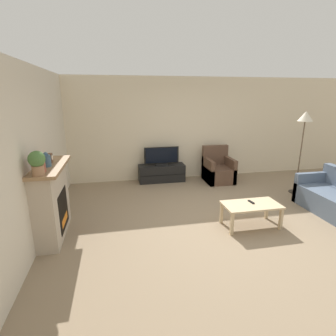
# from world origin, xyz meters

# --- Properties ---
(ground_plane) EXTENTS (24.00, 24.00, 0.00)m
(ground_plane) POSITION_xyz_m (0.00, 0.00, 0.00)
(ground_plane) COLOR #89755B
(wall_back) EXTENTS (12.00, 0.06, 2.70)m
(wall_back) POSITION_xyz_m (0.00, 2.71, 1.35)
(wall_back) COLOR beige
(wall_back) RESTS_ON ground
(wall_left) EXTENTS (0.06, 12.00, 2.70)m
(wall_left) POSITION_xyz_m (-2.99, 0.00, 1.35)
(wall_left) COLOR beige
(wall_left) RESTS_ON ground
(fireplace) EXTENTS (0.44, 1.30, 1.20)m
(fireplace) POSITION_xyz_m (-2.80, 0.03, 0.61)
(fireplace) COLOR #B7A893
(fireplace) RESTS_ON ground
(mantel_vase_left) EXTENTS (0.12, 0.12, 0.27)m
(mantel_vase_left) POSITION_xyz_m (-2.78, -0.36, 1.32)
(mantel_vase_left) COLOR #994C3D
(mantel_vase_left) RESTS_ON fireplace
(mantel_vase_centre_left) EXTENTS (0.13, 0.13, 0.22)m
(mantel_vase_centre_left) POSITION_xyz_m (-2.78, -0.07, 1.30)
(mantel_vase_centre_left) COLOR #385670
(mantel_vase_centre_left) RESTS_ON fireplace
(mantel_clock) EXTENTS (0.08, 0.11, 0.15)m
(mantel_clock) POSITION_xyz_m (-2.78, 0.16, 1.27)
(mantel_clock) COLOR brown
(mantel_clock) RESTS_ON fireplace
(potted_plant) EXTENTS (0.22, 0.22, 0.33)m
(potted_plant) POSITION_xyz_m (-2.78, -0.52, 1.39)
(potted_plant) COLOR #936B4C
(potted_plant) RESTS_ON fireplace
(tv_stand) EXTENTS (1.21, 0.41, 0.45)m
(tv_stand) POSITION_xyz_m (-0.59, 2.43, 0.23)
(tv_stand) COLOR black
(tv_stand) RESTS_ON ground
(tv) EXTENTS (0.91, 0.18, 0.48)m
(tv) POSITION_xyz_m (-0.59, 2.43, 0.67)
(tv) COLOR black
(tv) RESTS_ON tv_stand
(armchair) EXTENTS (0.70, 0.76, 0.92)m
(armchair) POSITION_xyz_m (0.89, 2.15, 0.30)
(armchair) COLOR brown
(armchair) RESTS_ON ground
(coffee_table) EXTENTS (0.98, 0.52, 0.42)m
(coffee_table) POSITION_xyz_m (0.50, -0.34, 0.36)
(coffee_table) COLOR #CCB289
(coffee_table) RESTS_ON ground
(remote) EXTENTS (0.06, 0.15, 0.02)m
(remote) POSITION_xyz_m (0.53, -0.27, 0.43)
(remote) COLOR black
(remote) RESTS_ON coffee_table
(floor_lamp) EXTENTS (0.32, 0.32, 1.90)m
(floor_lamp) POSITION_xyz_m (2.39, 0.98, 1.64)
(floor_lamp) COLOR black
(floor_lamp) RESTS_ON ground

